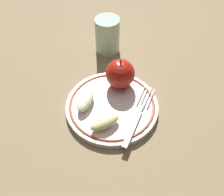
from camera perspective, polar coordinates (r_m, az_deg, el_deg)
name	(u,v)px	position (r m, az deg, el deg)	size (l,w,h in m)	color
ground_plane	(123,106)	(0.57, 2.49, -1.93)	(2.00, 2.00, 0.00)	#85704E
plate	(112,106)	(0.56, 0.00, -1.84)	(0.21, 0.21, 0.02)	silver
apple_red_whole	(120,74)	(0.57, 1.87, 5.57)	(0.07, 0.07, 0.08)	#B11E13
apple_slice_front	(105,122)	(0.51, -1.67, -5.54)	(0.07, 0.03, 0.02)	beige
apple_slice_back	(86,101)	(0.55, -6.05, -0.60)	(0.07, 0.03, 0.02)	#F0E8C2
fork	(137,116)	(0.54, 5.82, -4.19)	(0.03, 0.17, 0.00)	silver
drinking_glass	(107,35)	(0.69, -1.05, 14.15)	(0.07, 0.07, 0.10)	#B8E5C3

